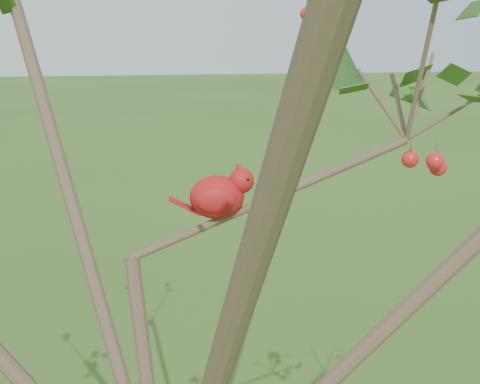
{
  "coord_description": "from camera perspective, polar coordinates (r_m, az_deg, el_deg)",
  "views": [
    {
      "loc": [
        -0.04,
        -1.16,
        2.42
      ],
      "look_at": [
        0.19,
        0.08,
        2.09
      ],
      "focal_mm": 45.0,
      "sensor_mm": 36.0,
      "label": 1
    }
  ],
  "objects": [
    {
      "name": "cardinal",
      "position": [
        1.3,
        -1.91,
        -0.26
      ],
      "size": [
        0.2,
        0.11,
        0.14
      ],
      "rotation": [
        0.0,
        0.0,
        -0.08
      ],
      "color": "#A4190E",
      "rests_on": "ground"
    },
    {
      "name": "distant_trees",
      "position": [
        26.23,
        -2.95,
        12.7
      ],
      "size": [
        37.03,
        14.62,
        3.88
      ],
      "color": "#463225",
      "rests_on": "ground"
    },
    {
      "name": "crabapple_tree",
      "position": [
        1.17,
        -6.86,
        -0.26
      ],
      "size": [
        2.35,
        2.05,
        2.95
      ],
      "color": "#463225",
      "rests_on": "ground"
    }
  ]
}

